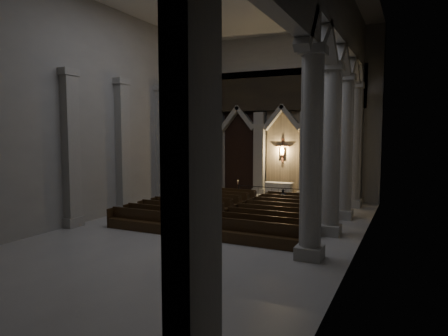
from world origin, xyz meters
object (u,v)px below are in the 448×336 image
pews (234,213)px  worshipper (283,199)px  altar_rail (272,192)px  candle_stand_left (238,193)px  candle_stand_right (319,198)px  altar (279,189)px

pews → worshipper: (1.49, 4.45, 0.27)m
altar_rail → candle_stand_left: candle_stand_left is taller
altar_rail → worshipper: size_ratio=4.28×
worshipper → candle_stand_left: bearing=139.2°
candle_stand_left → candle_stand_right: size_ratio=0.92×
altar → worshipper: size_ratio=1.69×
altar → altar_rail: bearing=-94.1°
candle_stand_right → altar: bearing=166.4°
candle_stand_right → pews: size_ratio=0.14×
candle_stand_right → pews: bearing=-114.2°
altar_rail → worshipper: 2.59m
pews → worshipper: worshipper is taller
altar → pews: size_ratio=0.21×
candle_stand_right → pews: (-3.20, -7.11, -0.05)m
altar → altar_rail: size_ratio=0.39×
candle_stand_right → worshipper: candle_stand_right is taller
altar_rail → pews: 6.59m
altar → candle_stand_left: bearing=-161.8°
altar_rail → candle_stand_right: 3.26m
candle_stand_left → candle_stand_right: 5.97m
candle_stand_left → worshipper: (4.26, -2.47, 0.25)m
altar → candle_stand_left: 3.03m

